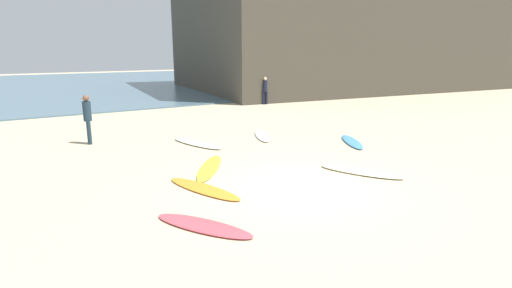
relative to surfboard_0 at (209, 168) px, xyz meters
name	(u,v)px	position (x,y,z in m)	size (l,w,h in m)	color
ground_plane	(303,187)	(1.21, -2.64, -0.03)	(120.00, 120.00, 0.00)	#C6B28E
ocean_water	(71,85)	(1.21, 32.23, 0.01)	(120.00, 40.00, 0.08)	slate
coastal_headland	(353,21)	(23.24, 17.19, 5.81)	(29.25, 16.87, 11.69)	#474238
surfboard_0	(209,168)	(0.00, 0.00, 0.00)	(0.51, 2.60, 0.07)	yellow
surfboard_1	(262,135)	(3.67, 2.79, 0.01)	(0.52, 2.32, 0.08)	white
surfboard_2	(352,142)	(5.77, 0.11, 0.01)	(0.50, 2.27, 0.09)	#4A98D4
surfboard_3	(203,226)	(-1.81, -3.37, 0.00)	(0.56, 2.14, 0.07)	#E34D58
surfboard_4	(361,172)	(3.27, -2.60, 0.01)	(0.59, 2.29, 0.08)	#ECEEC4
surfboard_5	(197,143)	(0.96, 2.92, 0.01)	(0.57, 2.52, 0.09)	silver
surfboard_6	(203,189)	(-0.90, -1.49, 0.00)	(0.55, 2.39, 0.06)	orange
beachgoer_mid	(88,117)	(-2.20, 5.12, 0.94)	(0.31, 0.34, 1.74)	#1E3342
beachgoer_far	(265,89)	(9.09, 10.56, 0.90)	(0.36, 0.36, 1.67)	#191E33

